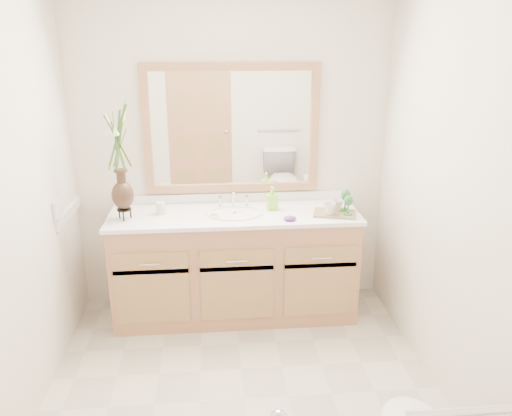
{
  "coord_description": "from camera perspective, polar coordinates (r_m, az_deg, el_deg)",
  "views": [
    {
      "loc": [
        -0.15,
        -2.46,
        2.05
      ],
      "look_at": [
        0.13,
        0.65,
        0.99
      ],
      "focal_mm": 35.0,
      "sensor_mm": 36.0,
      "label": 1
    }
  ],
  "objects": [
    {
      "name": "floor",
      "position": [
        3.2,
        -1.34,
        -20.98
      ],
      "size": [
        2.6,
        2.6,
        0.0
      ],
      "primitive_type": "plane",
      "color": "#B8B29D",
      "rests_on": "ground"
    },
    {
      "name": "wall_back",
      "position": [
        3.86,
        -2.76,
        6.02
      ],
      "size": [
        2.4,
        0.02,
        2.4
      ],
      "primitive_type": "cube",
      "color": "silver",
      "rests_on": "floor"
    },
    {
      "name": "wall_front",
      "position": [
        1.44,
        1.87,
        -17.14
      ],
      "size": [
        2.4,
        0.02,
        2.4
      ],
      "primitive_type": "cube",
      "color": "silver",
      "rests_on": "floor"
    },
    {
      "name": "wall_left",
      "position": [
        2.81,
        -26.8,
        -0.91
      ],
      "size": [
        0.02,
        2.6,
        2.4
      ],
      "primitive_type": "cube",
      "color": "silver",
      "rests_on": "floor"
    },
    {
      "name": "wall_right",
      "position": [
        2.93,
        22.58,
        0.46
      ],
      "size": [
        0.02,
        2.6,
        2.4
      ],
      "primitive_type": "cube",
      "color": "silver",
      "rests_on": "floor"
    },
    {
      "name": "vanity",
      "position": [
        3.85,
        -2.39,
        -6.63
      ],
      "size": [
        1.8,
        0.55,
        0.8
      ],
      "color": "#B37957",
      "rests_on": "floor"
    },
    {
      "name": "counter",
      "position": [
        3.69,
        -2.48,
        -0.79
      ],
      "size": [
        1.84,
        0.57,
        0.03
      ],
      "primitive_type": "cube",
      "color": "white",
      "rests_on": "vanity"
    },
    {
      "name": "sink",
      "position": [
        3.69,
        -2.46,
        -1.45
      ],
      "size": [
        0.38,
        0.34,
        0.23
      ],
      "color": "white",
      "rests_on": "counter"
    },
    {
      "name": "mirror",
      "position": [
        3.8,
        -2.8,
        8.97
      ],
      "size": [
        1.32,
        0.04,
        0.97
      ],
      "color": "white",
      "rests_on": "wall_back"
    },
    {
      "name": "switch_plate",
      "position": [
        3.55,
        -21.79,
        -0.13
      ],
      "size": [
        0.02,
        0.12,
        0.12
      ],
      "primitive_type": "cube",
      "color": "white",
      "rests_on": "wall_left"
    },
    {
      "name": "grab_bar",
      "position": [
        1.83,
        25.48,
        -20.17
      ],
      "size": [
        0.55,
        0.03,
        0.03
      ],
      "primitive_type": "cylinder",
      "rotation": [
        0.0,
        1.57,
        0.0
      ],
      "color": "silver",
      "rests_on": "wall_front"
    },
    {
      "name": "flower_vase",
      "position": [
        3.54,
        -15.42,
        6.52
      ],
      "size": [
        0.18,
        0.18,
        0.75
      ],
      "rotation": [
        0.0,
        0.0,
        -0.15
      ],
      "color": "black",
      "rests_on": "counter"
    },
    {
      "name": "tumbler",
      "position": [
        3.71,
        -10.82,
        -0.03
      ],
      "size": [
        0.07,
        0.07,
        0.09
      ],
      "primitive_type": "cylinder",
      "color": "beige",
      "rests_on": "counter"
    },
    {
      "name": "soap_dish",
      "position": [
        3.63,
        -4.8,
        -0.79
      ],
      "size": [
        0.09,
        0.09,
        0.03
      ],
      "color": "beige",
      "rests_on": "counter"
    },
    {
      "name": "soap_bottle",
      "position": [
        3.74,
        1.85,
        1.02
      ],
      "size": [
        0.08,
        0.08,
        0.16
      ],
      "primitive_type": "imported",
      "rotation": [
        0.0,
        0.0,
        0.07
      ],
      "color": "#8FED37",
      "rests_on": "counter"
    },
    {
      "name": "purple_dish",
      "position": [
        3.53,
        3.9,
        -1.17
      ],
      "size": [
        0.1,
        0.08,
        0.03
      ],
      "primitive_type": "ellipsoid",
      "rotation": [
        0.0,
        0.0,
        0.13
      ],
      "color": "#57287A",
      "rests_on": "counter"
    },
    {
      "name": "tray",
      "position": [
        3.69,
        8.97,
        -0.62
      ],
      "size": [
        0.34,
        0.27,
        0.02
      ],
      "primitive_type": "cube",
      "rotation": [
        0.0,
        0.0,
        -0.27
      ],
      "color": "brown",
      "rests_on": "counter"
    },
    {
      "name": "mug_left",
      "position": [
        3.63,
        8.36,
        -0.04
      ],
      "size": [
        0.12,
        0.12,
        0.09
      ],
      "primitive_type": "imported",
      "rotation": [
        0.0,
        0.0,
        -0.43
      ],
      "color": "beige",
      "rests_on": "tray"
    },
    {
      "name": "mug_right",
      "position": [
        3.72,
        9.25,
        0.37
      ],
      "size": [
        0.11,
        0.11,
        0.09
      ],
      "primitive_type": "imported",
      "rotation": [
        0.0,
        0.0,
        0.39
      ],
      "color": "beige",
      "rests_on": "tray"
    },
    {
      "name": "goblet_front",
      "position": [
        3.63,
        10.52,
        0.72
      ],
      "size": [
        0.07,
        0.07,
        0.15
      ],
      "color": "#25702E",
      "rests_on": "tray"
    },
    {
      "name": "goblet_back",
      "position": [
        3.73,
        10.2,
        1.34
      ],
      "size": [
        0.07,
        0.07,
        0.16
      ],
      "color": "#25702E",
      "rests_on": "tray"
    }
  ]
}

